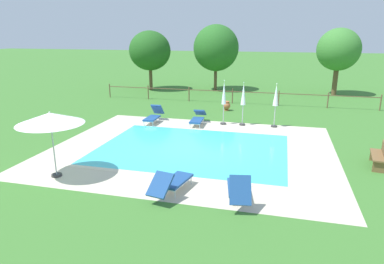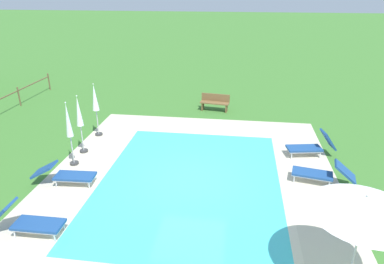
{
  "view_description": "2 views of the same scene",
  "coord_description": "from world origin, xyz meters",
  "px_view_note": "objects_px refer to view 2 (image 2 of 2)",
  "views": [
    {
      "loc": [
        3.58,
        -13.76,
        4.85
      ],
      "look_at": [
        -0.13,
        0.5,
        0.6
      ],
      "focal_mm": 32.38,
      "sensor_mm": 36.0,
      "label": 1
    },
    {
      "loc": [
        -10.06,
        -1.45,
        6.13
      ],
      "look_at": [
        1.79,
        0.18,
        1.04
      ],
      "focal_mm": 32.51,
      "sensor_mm": 36.0,
      "label": 2
    }
  ],
  "objects_px": {
    "patio_umbrella_open_foreground": "(366,205)",
    "patio_umbrella_closed_row_mid_west": "(79,116)",
    "sun_lounger_north_far": "(28,221)",
    "wooden_bench_lawn_side": "(215,102)",
    "sun_lounger_north_mid": "(322,173)",
    "patio_umbrella_closed_row_west": "(95,101)",
    "sun_lounger_north_end": "(311,146)",
    "sun_lounger_north_near_steps": "(66,174)",
    "patio_umbrella_closed_row_centre": "(69,125)"
  },
  "relations": [
    {
      "from": "sun_lounger_north_end",
      "to": "patio_umbrella_closed_row_centre",
      "type": "distance_m",
      "value": 9.05
    },
    {
      "from": "sun_lounger_north_end",
      "to": "wooden_bench_lawn_side",
      "type": "height_order",
      "value": "sun_lounger_north_end"
    },
    {
      "from": "patio_umbrella_closed_row_west",
      "to": "sun_lounger_north_near_steps",
      "type": "bearing_deg",
      "value": -172.72
    },
    {
      "from": "sun_lounger_north_near_steps",
      "to": "patio_umbrella_open_foreground",
      "type": "bearing_deg",
      "value": -110.94
    },
    {
      "from": "wooden_bench_lawn_side",
      "to": "patio_umbrella_open_foreground",
      "type": "bearing_deg",
      "value": -161.04
    },
    {
      "from": "sun_lounger_north_end",
      "to": "patio_umbrella_closed_row_mid_west",
      "type": "bearing_deg",
      "value": 95.86
    },
    {
      "from": "sun_lounger_north_end",
      "to": "patio_umbrella_closed_row_west",
      "type": "relative_size",
      "value": 0.81
    },
    {
      "from": "sun_lounger_north_near_steps",
      "to": "patio_umbrella_open_foreground",
      "type": "distance_m",
      "value": 8.87
    },
    {
      "from": "sun_lounger_north_near_steps",
      "to": "sun_lounger_north_far",
      "type": "bearing_deg",
      "value": -175.86
    },
    {
      "from": "sun_lounger_north_mid",
      "to": "wooden_bench_lawn_side",
      "type": "xyz_separation_m",
      "value": [
        6.82,
        4.06,
        0.09
      ]
    },
    {
      "from": "patio_umbrella_closed_row_west",
      "to": "sun_lounger_north_mid",
      "type": "bearing_deg",
      "value": -107.77
    },
    {
      "from": "sun_lounger_north_far",
      "to": "wooden_bench_lawn_side",
      "type": "distance_m",
      "value": 11.3
    },
    {
      "from": "wooden_bench_lawn_side",
      "to": "sun_lounger_north_end",
      "type": "bearing_deg",
      "value": -139.34
    },
    {
      "from": "sun_lounger_north_mid",
      "to": "patio_umbrella_closed_row_centre",
      "type": "height_order",
      "value": "patio_umbrella_closed_row_centre"
    },
    {
      "from": "patio_umbrella_closed_row_west",
      "to": "patio_umbrella_closed_row_centre",
      "type": "bearing_deg",
      "value": -177.23
    },
    {
      "from": "patio_umbrella_open_foreground",
      "to": "patio_umbrella_closed_row_west",
      "type": "xyz_separation_m",
      "value": [
        7.16,
        8.65,
        -0.5
      ]
    },
    {
      "from": "sun_lounger_north_end",
      "to": "patio_umbrella_closed_row_west",
      "type": "bearing_deg",
      "value": 85.03
    },
    {
      "from": "patio_umbrella_closed_row_west",
      "to": "wooden_bench_lawn_side",
      "type": "bearing_deg",
      "value": -50.52
    },
    {
      "from": "sun_lounger_north_near_steps",
      "to": "wooden_bench_lawn_side",
      "type": "height_order",
      "value": "wooden_bench_lawn_side"
    },
    {
      "from": "sun_lounger_north_mid",
      "to": "patio_umbrella_open_foreground",
      "type": "height_order",
      "value": "patio_umbrella_open_foreground"
    },
    {
      "from": "patio_umbrella_open_foreground",
      "to": "wooden_bench_lawn_side",
      "type": "height_order",
      "value": "patio_umbrella_open_foreground"
    },
    {
      "from": "sun_lounger_north_far",
      "to": "patio_umbrella_closed_row_mid_west",
      "type": "relative_size",
      "value": 0.82
    },
    {
      "from": "patio_umbrella_closed_row_west",
      "to": "sun_lounger_north_far",
      "type": "bearing_deg",
      "value": -173.91
    },
    {
      "from": "patio_umbrella_open_foreground",
      "to": "wooden_bench_lawn_side",
      "type": "xyz_separation_m",
      "value": [
        11.14,
        3.83,
        -1.61
      ]
    },
    {
      "from": "sun_lounger_north_near_steps",
      "to": "sun_lounger_north_end",
      "type": "distance_m",
      "value": 9.0
    },
    {
      "from": "wooden_bench_lawn_side",
      "to": "sun_lounger_north_far",
      "type": "bearing_deg",
      "value": 158.59
    },
    {
      "from": "sun_lounger_north_near_steps",
      "to": "sun_lounger_north_mid",
      "type": "distance_m",
      "value": 8.45
    },
    {
      "from": "patio_umbrella_open_foreground",
      "to": "sun_lounger_north_far",
      "type": "bearing_deg",
      "value": 85.56
    },
    {
      "from": "patio_umbrella_open_foreground",
      "to": "patio_umbrella_closed_row_mid_west",
      "type": "relative_size",
      "value": 0.99
    },
    {
      "from": "sun_lounger_north_end",
      "to": "patio_umbrella_closed_row_mid_west",
      "type": "xyz_separation_m",
      "value": [
        -0.91,
        8.85,
        1.14
      ]
    },
    {
      "from": "patio_umbrella_closed_row_mid_west",
      "to": "patio_umbrella_closed_row_west",
      "type": "bearing_deg",
      "value": 1.64
    },
    {
      "from": "sun_lounger_north_mid",
      "to": "patio_umbrella_closed_row_west",
      "type": "height_order",
      "value": "patio_umbrella_closed_row_west"
    },
    {
      "from": "sun_lounger_north_mid",
      "to": "patio_umbrella_closed_row_west",
      "type": "relative_size",
      "value": 0.88
    },
    {
      "from": "patio_umbrella_closed_row_centre",
      "to": "sun_lounger_north_far",
      "type": "bearing_deg",
      "value": -171.59
    },
    {
      "from": "sun_lounger_north_mid",
      "to": "sun_lounger_north_end",
      "type": "bearing_deg",
      "value": -0.38
    },
    {
      "from": "patio_umbrella_closed_row_centre",
      "to": "wooden_bench_lawn_side",
      "type": "bearing_deg",
      "value": -35.05
    },
    {
      "from": "sun_lounger_north_near_steps",
      "to": "sun_lounger_north_mid",
      "type": "height_order",
      "value": "sun_lounger_north_mid"
    },
    {
      "from": "sun_lounger_north_far",
      "to": "patio_umbrella_closed_row_mid_west",
      "type": "distance_m",
      "value": 5.04
    },
    {
      "from": "sun_lounger_north_near_steps",
      "to": "sun_lounger_north_mid",
      "type": "bearing_deg",
      "value": -81.79
    },
    {
      "from": "sun_lounger_north_near_steps",
      "to": "sun_lounger_north_far",
      "type": "relative_size",
      "value": 1.08
    },
    {
      "from": "sun_lounger_north_far",
      "to": "wooden_bench_lawn_side",
      "type": "xyz_separation_m",
      "value": [
        10.52,
        -4.12,
        0.08
      ]
    },
    {
      "from": "patio_umbrella_closed_row_west",
      "to": "patio_umbrella_closed_row_mid_west",
      "type": "bearing_deg",
      "value": -178.36
    },
    {
      "from": "patio_umbrella_closed_row_mid_west",
      "to": "wooden_bench_lawn_side",
      "type": "distance_m",
      "value": 7.48
    },
    {
      "from": "sun_lounger_north_far",
      "to": "patio_umbrella_open_foreground",
      "type": "height_order",
      "value": "patio_umbrella_open_foreground"
    },
    {
      "from": "sun_lounger_north_far",
      "to": "patio_umbrella_closed_row_west",
      "type": "distance_m",
      "value": 6.69
    },
    {
      "from": "sun_lounger_north_mid",
      "to": "sun_lounger_north_near_steps",
      "type": "bearing_deg",
      "value": 98.21
    },
    {
      "from": "sun_lounger_north_near_steps",
      "to": "patio_umbrella_open_foreground",
      "type": "relative_size",
      "value": 0.9
    },
    {
      "from": "patio_umbrella_open_foreground",
      "to": "patio_umbrella_closed_row_mid_west",
      "type": "bearing_deg",
      "value": 57.49
    },
    {
      "from": "sun_lounger_north_mid",
      "to": "sun_lounger_north_end",
      "type": "distance_m",
      "value": 2.07
    },
    {
      "from": "patio_umbrella_closed_row_centre",
      "to": "wooden_bench_lawn_side",
      "type": "distance_m",
      "value": 8.24
    }
  ]
}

